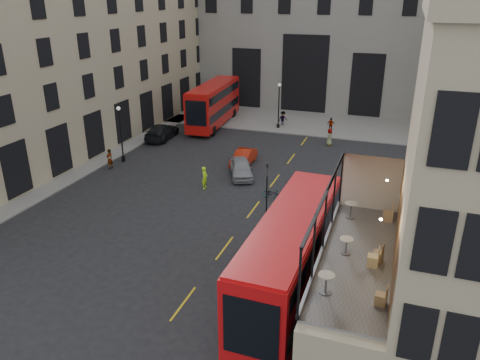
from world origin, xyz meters
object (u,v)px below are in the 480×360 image
(bus_far, at_px, (214,102))
(street_lamp_a, at_px, (121,137))
(cafe_chair_a, at_px, (381,299))
(pedestrian_b, at_px, (283,119))
(pedestrian_d, at_px, (330,137))
(pedestrian_a, at_px, (195,122))
(cafe_table_mid, at_px, (346,244))
(street_lamp_b, at_px, (279,109))
(cafe_chair_b, at_px, (373,260))
(traffic_light_far, at_px, (186,114))
(car_a, at_px, (241,168))
(cafe_chair_d, at_px, (388,216))
(cafe_table_near, at_px, (326,281))
(car_c, at_px, (162,132))
(pedestrian_e, at_px, (110,159))
(cafe_table_far, at_px, (351,208))
(traffic_light_near, at_px, (267,181))
(car_b, at_px, (244,157))
(bicycle, at_px, (272,194))
(bus_near, at_px, (291,254))
(cyclist, at_px, (205,178))
(pedestrian_c, at_px, (331,125))
(cafe_chair_c, at_px, (378,255))

(bus_far, bearing_deg, street_lamp_a, -102.44)
(cafe_chair_a, bearing_deg, pedestrian_b, 109.29)
(pedestrian_d, bearing_deg, pedestrian_a, 73.50)
(cafe_table_mid, bearing_deg, street_lamp_b, 109.44)
(cafe_chair_a, bearing_deg, cafe_chair_b, 100.76)
(traffic_light_far, distance_m, cafe_chair_b, 36.27)
(car_a, bearing_deg, cafe_chair_d, -72.71)
(cafe_table_near, height_order, cafe_chair_d, cafe_chair_d)
(car_c, distance_m, pedestrian_b, 14.67)
(pedestrian_e, bearing_deg, cafe_chair_d, 72.92)
(traffic_light_far, relative_size, cafe_table_near, 4.76)
(car_c, bearing_deg, bus_far, -119.48)
(cafe_chair_d, bearing_deg, car_c, 138.25)
(cafe_table_far, bearing_deg, traffic_light_near, 128.91)
(pedestrian_d, relative_size, pedestrian_e, 0.95)
(car_b, bearing_deg, bicycle, -55.30)
(street_lamp_a, xyz_separation_m, cafe_table_mid, (22.99, -17.97, 2.69))
(car_c, bearing_deg, traffic_light_near, 134.51)
(cafe_table_near, bearing_deg, pedestrian_a, 121.91)
(traffic_light_far, xyz_separation_m, street_lamp_b, (9.00, 6.00, -0.03))
(car_b, distance_m, bicycle, 8.09)
(bus_far, relative_size, pedestrian_a, 6.45)
(cafe_chair_a, bearing_deg, pedestrian_e, 142.45)
(car_b, height_order, pedestrian_b, pedestrian_b)
(street_lamp_b, bearing_deg, pedestrian_b, 78.28)
(traffic_light_far, height_order, cafe_chair_b, cafe_chair_b)
(pedestrian_d, bearing_deg, car_b, 127.19)
(car_b, distance_m, cafe_chair_a, 27.95)
(bus_near, distance_m, bicycle, 13.17)
(cyclist, bearing_deg, pedestrian_c, -21.28)
(pedestrian_a, height_order, pedestrian_b, pedestrian_a)
(pedestrian_a, bearing_deg, traffic_light_near, -63.21)
(cafe_table_mid, bearing_deg, cyclist, 131.94)
(cyclist, xyz_separation_m, pedestrian_d, (7.79, 15.04, -0.04))
(street_lamp_b, relative_size, bus_far, 0.42)
(pedestrian_a, relative_size, pedestrian_d, 1.10)
(cafe_table_far, bearing_deg, street_lamp_a, 147.73)
(pedestrian_a, bearing_deg, pedestrian_e, -109.47)
(bus_near, bearing_deg, cafe_chair_d, 21.46)
(street_lamp_a, distance_m, pedestrian_d, 21.25)
(pedestrian_e, xyz_separation_m, cafe_chair_d, (24.55, -11.96, 3.93))
(bus_far, bearing_deg, cafe_chair_d, -53.83)
(bicycle, relative_size, pedestrian_e, 0.84)
(street_lamp_a, xyz_separation_m, pedestrian_c, (17.07, 16.78, -1.59))
(car_a, bearing_deg, street_lamp_b, 68.86)
(cafe_table_near, distance_m, cafe_chair_a, 2.04)
(cafe_table_far, bearing_deg, cafe_chair_c, -66.72)
(bus_far, xyz_separation_m, cafe_table_near, (19.35, -36.03, 2.33))
(car_a, xyz_separation_m, car_b, (-0.79, 2.96, -0.08))
(bicycle, bearing_deg, cafe_chair_a, -140.74)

